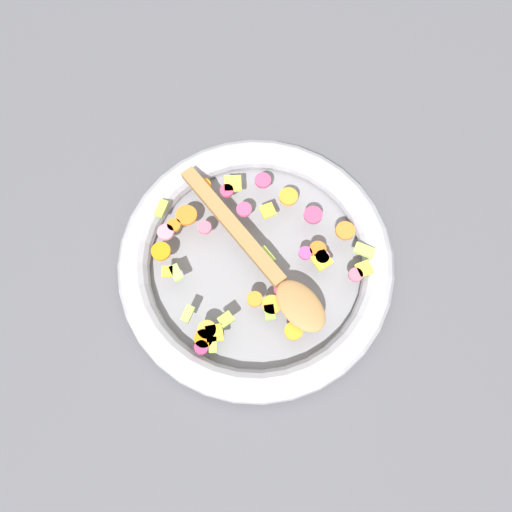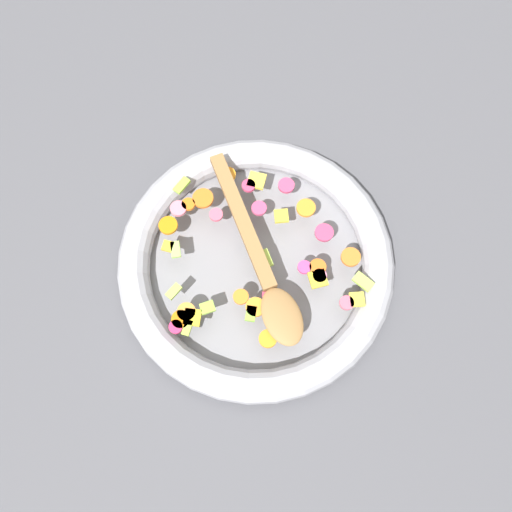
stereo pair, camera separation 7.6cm
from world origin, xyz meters
name	(u,v)px [view 2 (the right image)]	position (x,y,z in m)	size (l,w,h in m)	color
ground_plane	(256,266)	(0.00, 0.00, 0.00)	(4.00, 4.00, 0.00)	#4C4C51
skillet	(256,262)	(0.00, 0.00, 0.02)	(0.44, 0.44, 0.05)	slate
chopped_vegetables	(252,251)	(-0.01, 0.00, 0.05)	(0.35, 0.29, 0.01)	orange
wooden_spoon	(261,266)	(0.01, -0.02, 0.06)	(0.22, 0.29, 0.01)	olive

